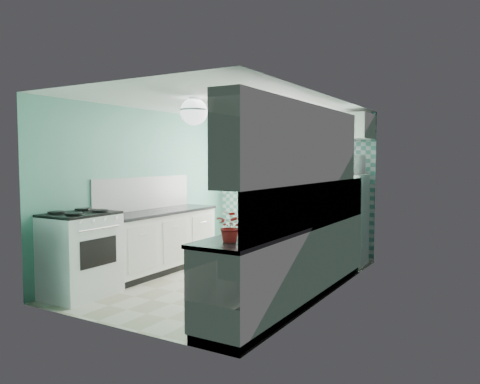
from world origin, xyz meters
The scene contains 26 objects.
floor centered at (0.00, 0.00, -0.01)m, with size 3.00×4.40×0.02m, color beige.
ceiling centered at (0.00, 0.00, 2.51)m, with size 3.00×4.40×0.02m, color white.
wall_back centered at (0.00, 2.21, 1.25)m, with size 3.00×0.02×2.50m, color #5DA891.
wall_front centered at (0.00, -2.21, 1.25)m, with size 3.00×0.02×2.50m, color #5DA891.
wall_left centered at (-1.51, 0.00, 1.25)m, with size 0.02×4.40×2.50m, color #5DA891.
wall_right centered at (1.51, 0.00, 1.25)m, with size 0.02×4.40×2.50m, color #5DA891.
accent_wall centered at (0.00, 2.19, 1.25)m, with size 3.00×0.01×2.50m, color #5EA69C.
window centered at (-0.35, 2.16, 1.55)m, with size 1.04×0.05×1.44m.
backsplash_right centered at (1.49, -0.40, 1.20)m, with size 0.02×3.60×0.51m, color white.
backsplash_left centered at (-1.49, -0.07, 1.20)m, with size 0.02×2.15×0.51m, color white.
upper_cabinets_right centered at (1.33, -0.60, 1.90)m, with size 0.33×3.20×0.90m, color white.
upper_cabinet_fridge centered at (1.30, 1.83, 2.25)m, with size 0.40×0.74×0.40m, color white.
ceiling_light centered at (0.00, -0.80, 2.32)m, with size 0.34×0.34×0.35m.
base_cabinets_right centered at (1.20, -0.40, 0.45)m, with size 0.60×3.60×0.90m, color white.
countertop_right centered at (1.19, -0.40, 0.92)m, with size 0.63×3.60×0.04m, color black.
base_cabinets_left centered at (-1.20, -0.07, 0.45)m, with size 0.60×2.15×0.90m, color white.
countertop_left centered at (-1.19, -0.07, 0.92)m, with size 0.63×2.15×0.04m, color black.
fridge centered at (1.11, 1.83, 0.74)m, with size 0.64×0.64×1.48m.
stove centered at (-1.20, -1.61, 0.54)m, with size 0.69×0.86×1.04m.
sink centered at (1.20, 0.37, 0.93)m, with size 0.56×0.47×0.53m.
rug centered at (0.34, -0.47, 0.01)m, with size 0.77×1.09×0.02m, color maroon.
dish_towel centered at (0.89, 0.21, 0.48)m, with size 0.02×0.26×0.39m, color #65AB9C.
fruit_bowl centered at (1.20, -1.50, 0.97)m, with size 0.25×0.25×0.06m, color white.
potted_plant centered at (1.20, -1.86, 1.09)m, with size 0.27×0.24×0.31m, color #A50D14.
soap_bottle centered at (1.25, 0.82, 1.05)m, with size 0.10×0.10×0.21m, color #98BED2.
microwave centered at (1.11, 1.83, 1.63)m, with size 0.56×0.38×0.31m, color white.
Camera 1 is at (3.50, -5.59, 1.72)m, focal length 35.00 mm.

